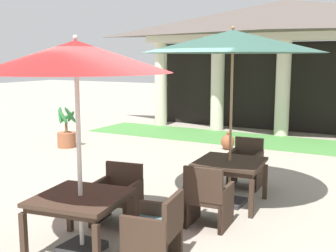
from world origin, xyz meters
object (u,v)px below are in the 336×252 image
object	(u,v)px
patio_table_mid_left	(230,166)
terracotta_urn	(228,142)
patio_chair_near_foreground_north	(118,197)
patio_umbrella_mid_left	(233,43)
patio_chair_mid_left_north	(246,165)
patio_table_near_foreground	(81,202)
potted_palm_left_edge	(67,135)
patio_chair_near_foreground_east	(156,231)
patio_chair_mid_left_south	(208,199)
patio_umbrella_near_foreground	(76,59)

from	to	relation	value
patio_table_mid_left	terracotta_urn	xyz separation A→B (m)	(-1.52, 3.97, -0.43)
patio_chair_near_foreground_north	patio_umbrella_mid_left	size ratio (longest dim) A/B	0.29
patio_chair_mid_left_north	terracotta_urn	xyz separation A→B (m)	(-1.45, 2.92, -0.21)
patio_table_near_foreground	terracotta_urn	world-z (taller)	patio_table_near_foreground
patio_chair_near_foreground_north	potted_palm_left_edge	bearing A→B (deg)	-49.40
patio_chair_near_foreground_east	patio_table_mid_left	world-z (taller)	patio_chair_near_foreground_east
patio_umbrella_mid_left	patio_chair_mid_left_south	size ratio (longest dim) A/B	3.15
patio_chair_near_foreground_east	patio_umbrella_mid_left	bearing A→B (deg)	-8.71
patio_chair_near_foreground_east	patio_chair_mid_left_north	distance (m)	3.43
patio_umbrella_near_foreground	patio_table_mid_left	distance (m)	3.21
patio_umbrella_near_foreground	patio_chair_mid_left_north	size ratio (longest dim) A/B	2.97
patio_table_near_foreground	patio_chair_mid_left_north	xyz separation A→B (m)	(0.91, 3.58, -0.22)
patio_umbrella_mid_left	patio_chair_mid_left_north	world-z (taller)	patio_umbrella_mid_left
patio_table_mid_left	patio_chair_mid_left_north	bearing A→B (deg)	93.95
patio_umbrella_mid_left	terracotta_urn	xyz separation A→B (m)	(-1.52, 3.97, -2.41)
patio_umbrella_near_foreground	patio_chair_near_foreground_north	distance (m)	2.20
patio_table_mid_left	terracotta_urn	size ratio (longest dim) A/B	2.33
patio_table_mid_left	patio_umbrella_mid_left	world-z (taller)	patio_umbrella_mid_left
patio_chair_mid_left_north	potted_palm_left_edge	size ratio (longest dim) A/B	0.78
patio_chair_near_foreground_east	patio_chair_near_foreground_north	distance (m)	1.39
patio_chair_near_foreground_east	patio_chair_near_foreground_north	size ratio (longest dim) A/B	1.00
patio_chair_mid_left_north	potted_palm_left_edge	distance (m)	5.45
patio_table_mid_left	patio_chair_mid_left_north	xyz separation A→B (m)	(-0.07, 1.05, -0.22)
potted_palm_left_edge	terracotta_urn	xyz separation A→B (m)	(3.89, 1.80, -0.13)
patio_chair_mid_left_south	terracotta_urn	world-z (taller)	patio_chair_mid_left_south
patio_chair_near_foreground_east	patio_chair_near_foreground_north	xyz separation A→B (m)	(-1.12, 0.83, -0.01)
terracotta_urn	patio_table_near_foreground	bearing A→B (deg)	-85.24
patio_table_near_foreground	patio_chair_near_foreground_north	bearing A→B (deg)	98.41
patio_table_near_foreground	patio_umbrella_near_foreground	size ratio (longest dim) A/B	0.45
patio_umbrella_mid_left	patio_chair_mid_left_north	xyz separation A→B (m)	(-0.07, 1.05, -2.19)
patio_chair_near_foreground_east	potted_palm_left_edge	xyz separation A→B (m)	(-5.40, 4.55, -0.07)
patio_table_near_foreground	patio_chair_mid_left_south	size ratio (longest dim) A/B	1.29
patio_table_near_foreground	patio_chair_mid_left_north	world-z (taller)	patio_chair_mid_left_north
patio_table_mid_left	patio_umbrella_near_foreground	bearing A→B (deg)	-111.31
patio_table_mid_left	patio_chair_mid_left_north	size ratio (longest dim) A/B	1.24
patio_table_near_foreground	terracotta_urn	xyz separation A→B (m)	(-0.54, 6.49, -0.43)
patio_table_near_foreground	patio_table_mid_left	xyz separation A→B (m)	(0.98, 2.52, 0.00)
patio_chair_mid_left_south	potted_palm_left_edge	xyz separation A→B (m)	(-5.48, 3.23, -0.07)
patio_chair_near_foreground_north	patio_chair_mid_left_north	size ratio (longest dim) A/B	0.95
patio_table_mid_left	terracotta_urn	distance (m)	4.27
patio_chair_near_foreground_north	patio_umbrella_mid_left	distance (m)	2.93
patio_chair_near_foreground_east	patio_umbrella_mid_left	world-z (taller)	patio_umbrella_mid_left
patio_table_mid_left	potted_palm_left_edge	xyz separation A→B (m)	(-5.41, 2.17, -0.30)
patio_chair_mid_left_south	potted_palm_left_edge	bearing A→B (deg)	145.57
patio_chair_near_foreground_north	potted_palm_left_edge	xyz separation A→B (m)	(-4.28, 3.72, -0.06)
patio_umbrella_near_foreground	patio_table_near_foreground	bearing A→B (deg)	75.96
patio_table_mid_left	patio_chair_mid_left_south	xyz separation A→B (m)	(0.07, -1.06, -0.23)
patio_umbrella_near_foreground	patio_chair_near_foreground_east	distance (m)	2.19
potted_palm_left_edge	patio_table_mid_left	bearing A→B (deg)	-21.85
patio_chair_mid_left_south	potted_palm_left_edge	size ratio (longest dim) A/B	0.80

